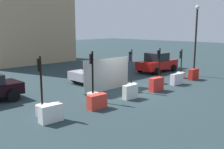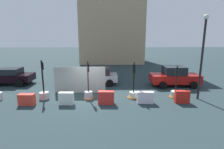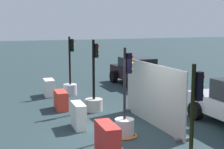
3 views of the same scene
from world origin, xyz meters
name	(u,v)px [view 1 (image 1 of 3)]	position (x,y,z in m)	size (l,w,h in m)	color
ground_plane	(130,91)	(0.00, 0.00, 0.00)	(120.00, 120.00, 0.00)	#253639
traffic_light_0	(42,105)	(-6.67, -0.10, 0.53)	(0.67, 0.67, 2.93)	silver
traffic_light_1	(93,93)	(-3.29, 0.01, 0.49)	(0.72, 0.72, 2.93)	#B2AAA2
traffic_light_2	(131,85)	(0.06, -0.08, 0.47)	(0.81, 0.81, 2.85)	beige
traffic_light_3	(159,78)	(3.48, 0.05, 0.40)	(0.93, 0.93, 2.73)	silver
traffic_light_4	(181,74)	(6.71, 0.04, 0.37)	(0.90, 0.90, 2.46)	silver
construction_barrier_0	(51,113)	(-6.85, -1.14, 0.41)	(1.09, 0.54, 0.82)	white
construction_barrier_1	(97,101)	(-4.05, -1.19, 0.39)	(1.09, 0.51, 0.77)	red
construction_barrier_2	(130,92)	(-1.36, -1.20, 0.44)	(1.03, 0.42, 0.87)	silver
construction_barrier_3	(156,84)	(1.38, -1.17, 0.46)	(1.13, 0.49, 0.92)	red
construction_barrier_4	(177,79)	(4.14, -1.09, 0.41)	(1.17, 0.47, 0.83)	silver
construction_barrier_5	(194,74)	(6.75, -1.12, 0.44)	(1.01, 0.45, 0.88)	red
car_silver_hatchback	(95,71)	(0.59, 4.13, 0.82)	(3.90, 2.27, 1.65)	#B2ADB8
car_red_compact	(157,63)	(7.81, 3.24, 0.89)	(4.48, 2.26, 1.87)	#A4120E
street_lamp_post	(196,34)	(8.29, -0.35, 3.65)	(0.36, 0.36, 6.10)	black
site_fence_panel	(107,75)	(-0.77, 1.36, 1.05)	(4.18, 0.50, 2.18)	#9DA39B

